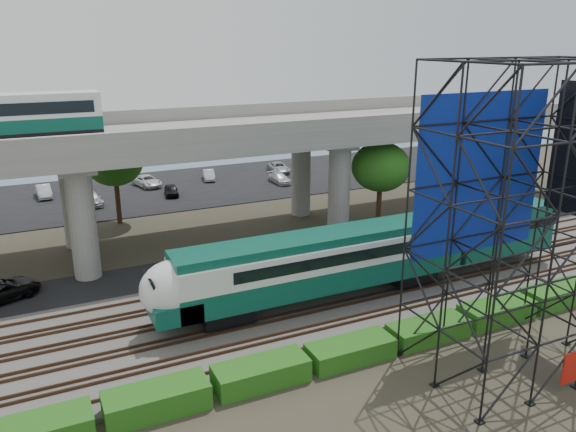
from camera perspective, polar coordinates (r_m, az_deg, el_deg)
ground at (r=33.01m, az=0.86°, el=-11.18°), size 140.00×140.00×0.00m
ballast_bed at (r=34.56m, az=-0.61°, el=-9.60°), size 90.00×12.00×0.20m
service_road at (r=41.76m, az=-5.51°, el=-4.81°), size 90.00×5.00×0.08m
parking_lot at (r=63.32m, az=-12.81°, el=2.63°), size 90.00×18.00×0.08m
harbor_water at (r=84.46m, az=-16.19°, el=6.03°), size 140.00×40.00×0.03m
rail_tracks at (r=34.48m, az=-0.62°, el=-9.33°), size 90.00×9.52×0.16m
commuter_train at (r=35.62m, az=6.78°, el=-3.96°), size 29.30×3.06×4.30m
overpass at (r=44.26m, az=-9.51°, el=7.35°), size 80.00×12.00×12.40m
scaffold_tower at (r=28.72m, az=22.73°, el=-0.85°), size 9.36×6.36×15.00m
hedge_strip at (r=29.90m, az=6.38°, el=-13.36°), size 34.60×1.80×1.20m
trees at (r=44.13m, az=-13.97°, el=3.53°), size 40.94×16.94×7.69m
suv at (r=39.91m, az=-27.24°, el=-6.76°), size 5.44×4.13×1.37m
parked_cars at (r=63.12m, az=-12.25°, el=3.21°), size 34.65×9.59×1.26m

